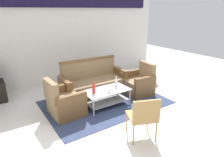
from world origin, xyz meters
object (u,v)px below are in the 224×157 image
at_px(bottle_clear, 116,83).
at_px(coffee_table, 107,95).
at_px(wicker_chair, 143,115).
at_px(couch, 94,84).
at_px(bottle_red, 94,89).
at_px(armchair_left, 64,103).
at_px(armchair_right, 139,84).
at_px(cup, 109,91).

bearing_deg(bottle_clear, coffee_table, -168.05).
bearing_deg(wicker_chair, couch, 105.90).
height_order(coffee_table, bottle_red, bottle_red).
bearing_deg(couch, armchair_left, 30.88).
bearing_deg(armchair_left, coffee_table, 78.15).
relative_size(armchair_left, wicker_chair, 1.01).
xyz_separation_m(armchair_left, bottle_clear, (1.33, -0.09, 0.23)).
height_order(couch, armchair_right, couch).
distance_m(armchair_left, bottle_red, 0.72).
xyz_separation_m(couch, armchair_left, (-1.08, -0.62, -0.03)).
relative_size(bottle_clear, cup, 2.72).
distance_m(armchair_left, armchair_right, 2.15).
height_order(armchair_left, cup, armchair_left).
height_order(armchair_right, bottle_clear, armchair_right).
bearing_deg(cup, bottle_red, 146.27).
distance_m(armchair_right, bottle_red, 1.50).
xyz_separation_m(bottle_clear, wicker_chair, (-0.51, -1.56, -0.02)).
relative_size(armchair_right, bottle_red, 2.94).
bearing_deg(armchair_right, wicker_chair, 145.17).
bearing_deg(bottle_red, cup, -33.73).
xyz_separation_m(armchair_left, wicker_chair, (0.83, -1.65, 0.21)).
height_order(bottle_clear, bottle_red, bottle_red).
xyz_separation_m(armchair_left, cup, (0.96, -0.34, 0.17)).
height_order(couch, wicker_chair, couch).
bearing_deg(couch, cup, 84.16).
bearing_deg(armchair_right, couch, 63.29).
distance_m(armchair_right, cup, 1.24).
distance_m(armchair_right, bottle_clear, 0.85).
distance_m(armchair_right, coffee_table, 1.15).
relative_size(bottle_clear, bottle_red, 0.94).
relative_size(armchair_left, armchair_right, 1.00).
xyz_separation_m(cup, wicker_chair, (-0.13, -1.31, 0.03)).
bearing_deg(cup, armchair_left, 160.51).
distance_m(bottle_clear, bottle_red, 0.67).
height_order(armchair_right, coffee_table, armchair_right).
bearing_deg(armchair_left, bottle_red, 74.99).
relative_size(cup, wicker_chair, 0.12).
bearing_deg(wicker_chair, cup, 106.34).
xyz_separation_m(couch, bottle_clear, (0.26, -0.71, 0.20)).
xyz_separation_m(armchair_right, bottle_red, (-1.48, -0.12, 0.23)).
height_order(couch, bottle_red, couch).
bearing_deg(coffee_table, armchair_right, 6.86).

